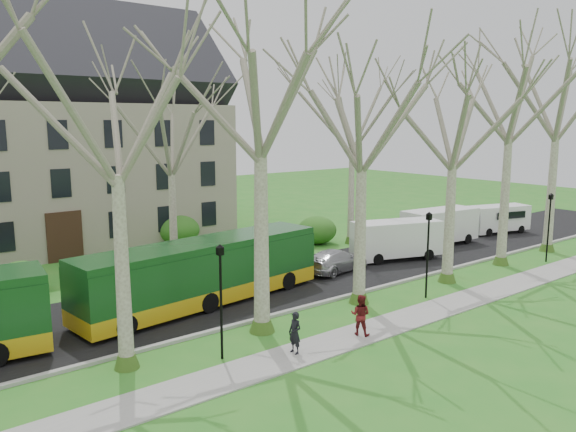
# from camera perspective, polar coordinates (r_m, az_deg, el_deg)

# --- Properties ---
(ground) EXTENTS (120.00, 120.00, 0.00)m
(ground) POSITION_cam_1_polar(r_m,az_deg,el_deg) (25.96, 3.66, -10.25)
(ground) COLOR #2A7A22
(ground) RESTS_ON ground
(sidewalk) EXTENTS (70.00, 2.00, 0.06)m
(sidewalk) POSITION_cam_1_polar(r_m,az_deg,el_deg) (24.26, 7.68, -11.70)
(sidewalk) COLOR gray
(sidewalk) RESTS_ON ground
(road) EXTENTS (80.00, 8.00, 0.06)m
(road) POSITION_cam_1_polar(r_m,az_deg,el_deg) (30.06, -3.38, -7.40)
(road) COLOR black
(road) RESTS_ON ground
(curb) EXTENTS (80.00, 0.25, 0.14)m
(curb) POSITION_cam_1_polar(r_m,az_deg,el_deg) (27.01, 1.52, -9.28)
(curb) COLOR #A5A39E
(curb) RESTS_ON ground
(building) EXTENTS (26.50, 12.20, 16.00)m
(building) POSITION_cam_1_polar(r_m,az_deg,el_deg) (43.43, -24.56, 7.75)
(building) COLOR gray
(building) RESTS_ON ground
(tree_row_verge) EXTENTS (49.00, 7.00, 14.00)m
(tree_row_verge) POSITION_cam_1_polar(r_m,az_deg,el_deg) (24.72, 3.37, 5.39)
(tree_row_verge) COLOR gray
(tree_row_verge) RESTS_ON ground
(tree_row_far) EXTENTS (33.00, 7.00, 12.00)m
(tree_row_far) POSITION_cam_1_polar(r_m,az_deg,el_deg) (32.92, -10.89, 4.53)
(tree_row_far) COLOR gray
(tree_row_far) RESTS_ON ground
(lamp_row) EXTENTS (36.22, 0.22, 4.30)m
(lamp_row) POSITION_cam_1_polar(r_m,az_deg,el_deg) (24.49, 5.29, -5.19)
(lamp_row) COLOR black
(lamp_row) RESTS_ON ground
(hedges) EXTENTS (30.60, 8.60, 2.00)m
(hedges) POSITION_cam_1_polar(r_m,az_deg,el_deg) (35.10, -17.74, -3.73)
(hedges) COLOR #184C15
(hedges) RESTS_ON ground
(bus_follow) EXTENTS (13.04, 4.19, 3.20)m
(bus_follow) POSITION_cam_1_polar(r_m,az_deg,el_deg) (27.44, -8.55, -5.61)
(bus_follow) COLOR #13451A
(bus_follow) RESTS_ON road
(sedan) EXTENTS (4.79, 2.55, 1.32)m
(sedan) POSITION_cam_1_polar(r_m,az_deg,el_deg) (33.26, 4.92, -4.52)
(sedan) COLOR #AEAEB3
(sedan) RESTS_ON road
(van_a) EXTENTS (6.03, 3.77, 2.47)m
(van_a) POSITION_cam_1_polar(r_m,az_deg,el_deg) (36.61, 10.95, -2.43)
(van_a) COLOR white
(van_a) RESTS_ON road
(van_b) EXTENTS (6.02, 2.69, 2.55)m
(van_b) POSITION_cam_1_polar(r_m,az_deg,el_deg) (41.65, 15.15, -1.09)
(van_b) COLOR white
(van_b) RESTS_ON road
(van_c) EXTENTS (5.31, 3.14, 2.18)m
(van_c) POSITION_cam_1_polar(r_m,az_deg,el_deg) (47.46, 20.55, -0.31)
(van_c) COLOR white
(van_c) RESTS_ON road
(pedestrian_a) EXTENTS (0.44, 0.62, 1.62)m
(pedestrian_a) POSITION_cam_1_polar(r_m,az_deg,el_deg) (21.78, 0.71, -11.78)
(pedestrian_a) COLOR black
(pedestrian_a) RESTS_ON sidewalk
(pedestrian_b) EXTENTS (0.98, 1.04, 1.71)m
(pedestrian_b) POSITION_cam_1_polar(r_m,az_deg,el_deg) (23.71, 7.37, -9.93)
(pedestrian_b) COLOR maroon
(pedestrian_b) RESTS_ON sidewalk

